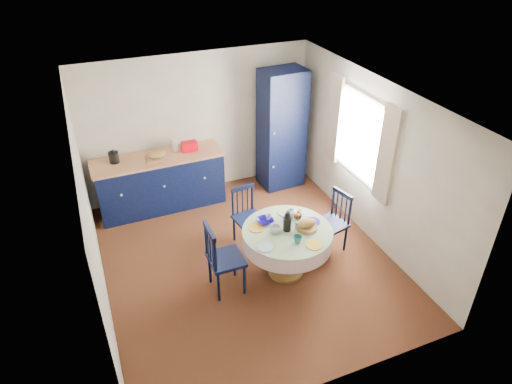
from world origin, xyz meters
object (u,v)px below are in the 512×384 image
(pantry_cabinet, at_px, (282,130))
(mug_c, at_px, (298,216))
(chair_left, at_px, (223,258))
(mug_d, at_px, (268,217))
(chair_far, at_px, (247,216))
(chair_right, at_px, (333,221))
(mug_a, at_px, (276,229))
(dining_table, at_px, (288,237))
(kitchen_counter, at_px, (161,181))
(mug_b, at_px, (298,239))
(cobalt_bowl, at_px, (265,221))

(pantry_cabinet, relative_size, mug_c, 19.30)
(chair_left, distance_m, mug_d, 0.88)
(chair_far, bearing_deg, pantry_cabinet, 40.92)
(chair_right, xyz_separation_m, mug_a, (-1.05, -0.24, 0.31))
(dining_table, height_order, mug_d, dining_table)
(mug_d, bearing_deg, mug_a, -95.19)
(pantry_cabinet, distance_m, mug_c, 2.27)
(kitchen_counter, bearing_deg, dining_table, -62.70)
(dining_table, relative_size, chair_right, 1.29)
(pantry_cabinet, distance_m, mug_b, 2.79)
(mug_b, distance_m, cobalt_bowl, 0.61)
(mug_b, xyz_separation_m, mug_d, (-0.15, 0.61, -0.01))
(mug_d, bearing_deg, chair_left, -158.79)
(chair_left, relative_size, chair_right, 1.11)
(cobalt_bowl, bearing_deg, kitchen_counter, 116.51)
(mug_b, bearing_deg, kitchen_counter, 115.29)
(kitchen_counter, bearing_deg, chair_left, -82.82)
(chair_far, relative_size, mug_d, 10.46)
(pantry_cabinet, bearing_deg, kitchen_counter, 175.04)
(pantry_cabinet, height_order, chair_left, pantry_cabinet)
(mug_a, height_order, mug_b, same)
(chair_left, xyz_separation_m, chair_right, (1.80, 0.23, -0.05))
(dining_table, bearing_deg, kitchen_counter, 117.94)
(pantry_cabinet, distance_m, chair_far, 1.98)
(cobalt_bowl, bearing_deg, chair_left, -160.06)
(chair_left, xyz_separation_m, mug_b, (0.93, -0.31, 0.26))
(chair_right, distance_m, mug_b, 1.07)
(chair_right, distance_m, cobalt_bowl, 1.13)
(kitchen_counter, relative_size, mug_c, 19.19)
(chair_left, xyz_separation_m, mug_a, (0.75, -0.01, 0.26))
(kitchen_counter, bearing_deg, chair_right, -45.44)
(pantry_cabinet, xyz_separation_m, dining_table, (-0.97, -2.31, -0.46))
(chair_right, distance_m, mug_d, 1.07)
(pantry_cabinet, distance_m, cobalt_bowl, 2.37)
(pantry_cabinet, height_order, mug_b, pantry_cabinet)
(pantry_cabinet, relative_size, chair_left, 2.06)
(mug_b, bearing_deg, mug_c, 63.16)
(dining_table, bearing_deg, chair_left, 178.83)
(chair_left, relative_size, mug_c, 9.38)
(chair_right, bearing_deg, dining_table, -87.83)
(mug_c, height_order, mug_d, mug_c)
(mug_d, bearing_deg, chair_far, 100.50)
(dining_table, xyz_separation_m, chair_right, (0.87, 0.25, -0.14))
(kitchen_counter, height_order, dining_table, kitchen_counter)
(mug_d, bearing_deg, chair_right, -4.22)
(mug_b, bearing_deg, mug_d, 103.38)
(kitchen_counter, xyz_separation_m, mug_c, (1.49, -2.17, 0.29))
(chair_far, relative_size, mug_c, 8.25)
(kitchen_counter, bearing_deg, mug_c, -56.27)
(pantry_cabinet, height_order, cobalt_bowl, pantry_cabinet)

